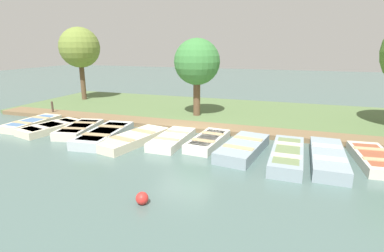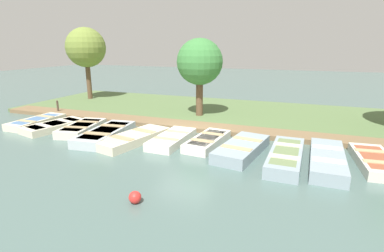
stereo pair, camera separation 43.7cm
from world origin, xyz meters
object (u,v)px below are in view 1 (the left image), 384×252
object	(u,v)px
rowboat_3	(104,134)
rowboat_8	(287,155)
rowboat_0	(32,123)
rowboat_5	(172,139)
rowboat_10	(374,159)
park_tree_far_left	(80,48)
buoy	(142,198)
rowboat_4	(133,139)
mooring_post_near	(53,108)
rowboat_1	(51,127)
rowboat_2	(79,129)
rowboat_6	(208,141)
park_tree_left	(197,63)
rowboat_7	(243,148)
rowboat_9	(328,157)

from	to	relation	value
rowboat_3	rowboat_8	xyz separation A→B (m)	(0.12, 7.52, 0.02)
rowboat_0	rowboat_5	distance (m)	7.59
rowboat_10	park_tree_far_left	xyz separation A→B (m)	(-6.41, -16.78, 3.54)
buoy	park_tree_far_left	distance (m)	15.94
rowboat_4	rowboat_10	bearing A→B (deg)	107.35
rowboat_3	buoy	distance (m)	6.02
rowboat_5	mooring_post_near	bearing A→B (deg)	-105.37
rowboat_1	rowboat_2	bearing A→B (deg)	108.87
rowboat_3	rowboat_2	bearing A→B (deg)	-109.94
mooring_post_near	buoy	bearing A→B (deg)	52.85
rowboat_8	rowboat_10	distance (m)	2.89
buoy	park_tree_far_left	world-z (taller)	park_tree_far_left
rowboat_1	rowboat_10	bearing A→B (deg)	105.10
rowboat_6	rowboat_8	distance (m)	3.17
rowboat_10	rowboat_5	bearing A→B (deg)	-93.50
park_tree_left	rowboat_7	bearing A→B (deg)	35.47
park_tree_far_left	buoy	bearing A→B (deg)	42.99
rowboat_4	park_tree_far_left	distance (m)	11.19
rowboat_1	rowboat_8	bearing A→B (deg)	101.67
rowboat_9	park_tree_left	bearing A→B (deg)	-126.22
rowboat_0	rowboat_5	world-z (taller)	rowboat_5
rowboat_2	park_tree_far_left	world-z (taller)	park_tree_far_left
park_tree_far_left	park_tree_left	xyz separation A→B (m)	(2.19, 9.08, -0.70)
rowboat_5	rowboat_8	bearing A→B (deg)	84.30
rowboat_8	mooring_post_near	world-z (taller)	mooring_post_near
buoy	mooring_post_near	bearing A→B (deg)	-127.15
rowboat_5	rowboat_4	bearing A→B (deg)	-71.56
rowboat_9	mooring_post_near	size ratio (longest dim) A/B	4.19
rowboat_8	park_tree_far_left	xyz separation A→B (m)	(-7.11, -13.98, 3.50)
rowboat_10	park_tree_left	size ratio (longest dim) A/B	0.69
mooring_post_near	rowboat_9	bearing A→B (deg)	78.97
rowboat_2	rowboat_9	distance (m)	10.44
rowboat_6	buoy	xyz separation A→B (m)	(5.03, -0.31, -0.02)
rowboat_5	rowboat_8	world-z (taller)	rowboat_8
rowboat_4	rowboat_10	world-z (taller)	rowboat_4
rowboat_8	mooring_post_near	xyz separation A→B (m)	(-2.97, -12.91, 0.20)
rowboat_10	park_tree_left	bearing A→B (deg)	-123.64
rowboat_7	rowboat_3	bearing A→B (deg)	-79.67
rowboat_3	rowboat_9	xyz separation A→B (m)	(-0.07, 8.84, 0.02)
rowboat_6	park_tree_far_left	bearing A→B (deg)	-114.84
rowboat_6	rowboat_5	bearing A→B (deg)	-74.71
rowboat_0	mooring_post_near	xyz separation A→B (m)	(-2.26, -0.79, 0.25)
rowboat_1	rowboat_7	xyz separation A→B (m)	(0.11, 9.06, 0.05)
rowboat_4	rowboat_10	xyz separation A→B (m)	(-0.67, 8.86, -0.01)
rowboat_8	park_tree_left	bearing A→B (deg)	-133.86
rowboat_9	park_tree_far_left	xyz separation A→B (m)	(-6.92, -15.30, 3.50)
mooring_post_near	park_tree_left	distance (m)	8.65
rowboat_8	rowboat_0	bearing A→B (deg)	-92.04
rowboat_0	rowboat_8	size ratio (longest dim) A/B	0.83
rowboat_3	rowboat_7	size ratio (longest dim) A/B	1.09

